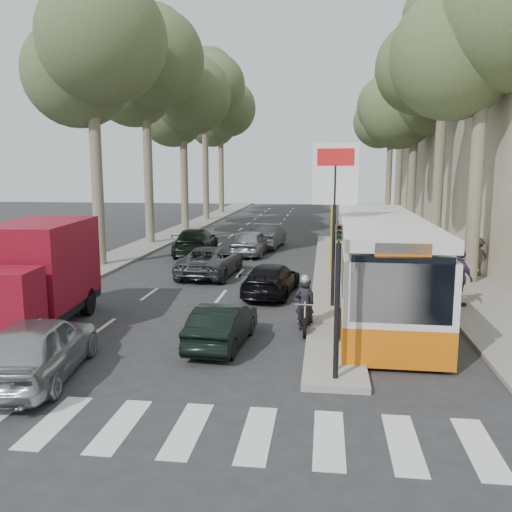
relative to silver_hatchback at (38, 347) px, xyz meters
The scene contains 29 objects.
ground 4.10m from the silver_hatchback, 29.74° to the left, with size 120.00×120.00×0.00m, color #28282B.
sidewalk_right 29.60m from the silver_hatchback, 65.86° to the left, with size 3.20×70.00×0.12m, color gray.
median_left 30.34m from the silver_hatchback, 98.53° to the left, with size 2.40×64.00×0.12m, color gray.
traffic_island 14.66m from the silver_hatchback, 62.56° to the left, with size 1.50×26.00×0.16m, color gray.
building_far 41.35m from the silver_hatchback, 62.18° to the left, with size 11.00×20.00×16.00m, color #B7A88E.
billboard 10.16m from the silver_hatchback, 46.04° to the left, with size 1.50×12.10×5.60m.
traffic_light_island 6.99m from the silver_hatchback, ahead, with size 0.16×0.41×3.60m.
tree_l_a 17.64m from the silver_hatchback, 107.22° to the left, with size 7.40×7.20×14.10m.
tree_l_b 24.81m from the silver_hatchback, 101.44° to the left, with size 7.40×7.20×14.88m.
tree_l_c 31.80m from the silver_hatchback, 98.08° to the left, with size 7.40×7.20×13.71m.
tree_l_d 39.91m from the silver_hatchback, 96.55° to the left, with size 7.40×7.20×15.66m.
tree_l_e 47.39m from the silver_hatchback, 95.54° to the left, with size 7.40×7.20×14.49m.
tree_r_a 19.98m from the silver_hatchback, 43.81° to the left, with size 7.40×7.20×14.10m.
tree_r_b 26.08m from the silver_hatchback, 57.67° to the left, with size 7.40×7.20×15.27m.
tree_r_c 32.05m from the silver_hatchback, 65.98° to the left, with size 7.40×7.20×13.32m.
tree_r_d 39.62m from the silver_hatchback, 70.73° to the left, with size 7.40×7.20×14.88m.
tree_r_e 46.91m from the silver_hatchback, 73.91° to the left, with size 7.40×7.20×14.10m.
silver_hatchback is the anchor object (origin of this frame).
dark_hatchback 4.71m from the silver_hatchback, 37.60° to the left, with size 1.23×3.54×1.16m, color black.
queue_car_a 12.47m from the silver_hatchback, 83.63° to the left, with size 2.21×4.79×1.33m, color #4A4C52.
queue_car_b 10.05m from the silver_hatchback, 63.64° to the left, with size 1.69×4.16×1.21m, color black.
queue_car_c 18.53m from the silver_hatchback, 82.56° to the left, with size 1.68×4.19×1.43m, color #9B9DA2.
queue_car_d 21.55m from the silver_hatchback, 82.00° to the left, with size 1.57×4.49×1.48m, color #4B4D52.
queue_car_e 17.96m from the silver_hatchback, 92.08° to the left, with size 2.10×5.16×1.50m, color black.
red_truck 4.31m from the silver_hatchback, 119.68° to the left, with size 2.86×6.17×3.18m.
city_bus 11.16m from the silver_hatchback, 41.72° to the left, with size 2.80×12.20×3.21m.
motorcycle 7.54m from the silver_hatchback, 38.65° to the left, with size 0.72×1.98×1.68m.
pedestrian_near 13.47m from the silver_hatchback, 34.85° to the left, with size 1.14×0.56×1.94m, color #392E45.
pedestrian_far 18.70m from the silver_hatchback, 45.44° to the left, with size 1.08×0.48×1.67m, color brown.
Camera 1 is at (2.95, -13.13, 4.79)m, focal length 38.00 mm.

